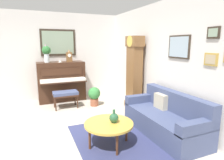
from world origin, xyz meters
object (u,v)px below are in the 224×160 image
at_px(teacup, 60,62).
at_px(flower_vase, 46,52).
at_px(grandfather_clock, 134,75).
at_px(green_jug, 114,118).
at_px(potted_plant, 94,95).
at_px(couch, 166,118).
at_px(piano, 62,81).
at_px(coffee_table, 109,124).
at_px(mantel_clock, 69,56).
at_px(piano_bench, 65,94).

bearing_deg(teacup, flower_vase, -108.42).
bearing_deg(grandfather_clock, green_jug, -38.90).
bearing_deg(grandfather_clock, potted_plant, -121.53).
bearing_deg(grandfather_clock, flower_vase, -125.27).
bearing_deg(potted_plant, green_jug, -8.83).
bearing_deg(couch, piano, -153.22).
relative_size(coffee_table, green_jug, 3.67).
bearing_deg(piano, potted_plant, 40.10).
height_order(piano, grandfather_clock, grandfather_clock).
height_order(mantel_clock, green_jug, mantel_clock).
height_order(piano_bench, mantel_clock, mantel_clock).
relative_size(piano_bench, coffee_table, 0.80).
distance_m(piano_bench, green_jug, 2.43).
relative_size(piano_bench, grandfather_clock, 0.34).
height_order(couch, teacup, teacup).
bearing_deg(couch, piano_bench, -145.50).
xyz_separation_m(piano, couch, (3.19, 1.61, -0.32)).
xyz_separation_m(couch, green_jug, (0.02, -1.17, 0.20)).
bearing_deg(coffee_table, mantel_clock, -178.65).
bearing_deg(teacup, couch, 28.16).
relative_size(grandfather_clock, mantel_clock, 5.34).
relative_size(mantel_clock, green_jug, 1.58).
bearing_deg(green_jug, teacup, -171.30).
xyz_separation_m(piano, potted_plant, (0.94, 0.79, -0.31)).
xyz_separation_m(piano_bench, coffee_table, (2.37, 0.37, -0.01)).
bearing_deg(mantel_clock, teacup, -67.84).
xyz_separation_m(couch, flower_vase, (-3.18, -2.01, 1.25)).
distance_m(teacup, green_jug, 3.21).
bearing_deg(piano_bench, flower_vase, -154.76).
relative_size(piano, piano_bench, 2.06).
bearing_deg(piano, flower_vase, -89.67).
distance_m(mantel_clock, flower_vase, 0.70).
bearing_deg(piano_bench, grandfather_clock, 67.94).
bearing_deg(piano, grandfather_clock, 49.00).
xyz_separation_m(mantel_clock, potted_plant, (0.94, 0.52, -1.10)).
bearing_deg(flower_vase, potted_plant, 51.89).
relative_size(couch, teacup, 16.38).
height_order(piano_bench, grandfather_clock, grandfather_clock).
bearing_deg(grandfather_clock, coffee_table, -41.08).
xyz_separation_m(mantel_clock, teacup, (0.12, -0.31, -0.15)).
relative_size(coffee_table, potted_plant, 1.57).
relative_size(grandfather_clock, couch, 1.07).
xyz_separation_m(mantel_clock, green_jug, (3.20, 0.17, -0.91)).
bearing_deg(mantel_clock, piano, -90.59).
bearing_deg(flower_vase, piano, 90.33).
height_order(piano, mantel_clock, mantel_clock).
distance_m(piano, grandfather_clock, 2.38).
relative_size(piano, teacup, 12.41).
xyz_separation_m(coffee_table, teacup, (-3.06, -0.38, 0.88)).
xyz_separation_m(grandfather_clock, couch, (1.64, -0.17, -0.65)).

